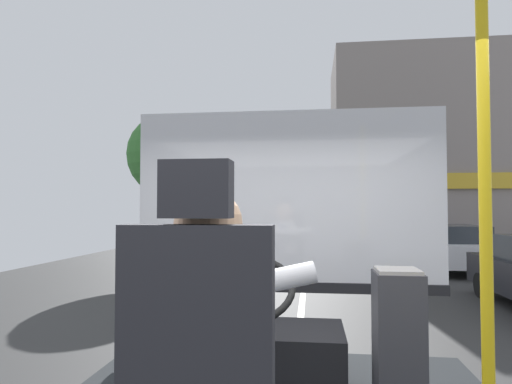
# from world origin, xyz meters

# --- Properties ---
(ground) EXTENTS (18.00, 44.00, 0.06)m
(ground) POSITION_xyz_m (0.00, 8.80, -0.02)
(ground) COLOR #2F2F2F
(bus_driver) EXTENTS (0.77, 0.52, 0.78)m
(bus_driver) POSITION_xyz_m (-0.16, -0.45, 1.47)
(bus_driver) COLOR black
(bus_driver) RESTS_ON driver_seat
(steering_console) EXTENTS (1.10, 1.05, 0.89)m
(steering_console) POSITION_xyz_m (-0.16, 0.75, 0.97)
(steering_console) COLOR black
(steering_console) RESTS_ON bus_floor
(handrail_pole) EXTENTS (0.04, 0.04, 2.18)m
(handrail_pole) POSITION_xyz_m (0.82, -0.32, 1.83)
(handrail_pole) COLOR gold
(handrail_pole) RESTS_ON bus_floor
(fare_box) EXTENTS (0.25, 0.27, 0.81)m
(fare_box) POSITION_xyz_m (0.66, 0.51, 1.15)
(fare_box) COLOR #333338
(fare_box) RESTS_ON bus_floor
(windshield_panel) EXTENTS (2.50, 0.08, 1.48)m
(windshield_panel) POSITION_xyz_m (0.00, 1.62, 1.79)
(windshield_panel) COLOR silver
(street_tree) EXTENTS (2.41, 2.41, 4.67)m
(street_tree) POSITION_xyz_m (-3.97, 10.59, 3.41)
(street_tree) COLOR #4C3828
(street_tree) RESTS_ON ground
(shop_building) EXTENTS (10.41, 5.08, 8.47)m
(shop_building) POSITION_xyz_m (6.39, 18.15, 4.23)
(shop_building) COLOR gray
(shop_building) RESTS_ON ground
(parked_car_white) EXTENTS (1.76, 4.21, 1.39)m
(parked_car_white) POSITION_xyz_m (4.48, 12.30, 0.71)
(parked_car_white) COLOR silver
(parked_car_white) RESTS_ON ground
(parked_car_blue) EXTENTS (1.87, 4.26, 1.25)m
(parked_car_blue) POSITION_xyz_m (4.45, 16.88, 0.65)
(parked_car_blue) COLOR navy
(parked_car_blue) RESTS_ON ground
(parked_car_green) EXTENTS (1.83, 4.39, 1.37)m
(parked_car_green) POSITION_xyz_m (4.47, 21.86, 0.70)
(parked_car_green) COLOR #195633
(parked_car_green) RESTS_ON ground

